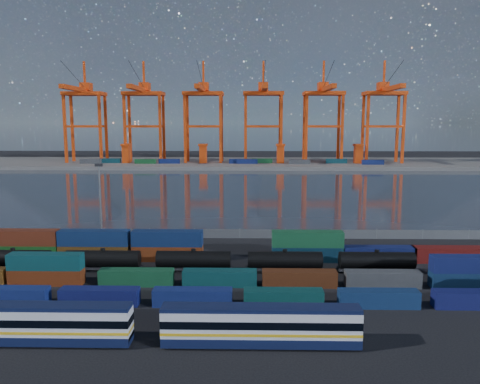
{
  "coord_description": "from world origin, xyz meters",
  "views": [
    {
      "loc": [
        2.1,
        -72.42,
        25.18
      ],
      "look_at": [
        0.0,
        30.0,
        10.0
      ],
      "focal_mm": 35.0,
      "sensor_mm": 36.0,
      "label": 1
    }
  ],
  "objects": [
    {
      "name": "ground",
      "position": [
        0.0,
        0.0,
        0.0
      ],
      "size": [
        700.0,
        700.0,
        0.0
      ],
      "primitive_type": "plane",
      "color": "black",
      "rests_on": "ground"
    },
    {
      "name": "container_row_north",
      "position": [
        -11.36,
        11.0,
        2.26
      ],
      "size": [
        142.87,
        2.63,
        5.61
      ],
      "color": "#101D53",
      "rests_on": "ground"
    },
    {
      "name": "yard_light_mast",
      "position": [
        -30.0,
        26.0,
        9.3
      ],
      "size": [
        1.6,
        0.4,
        16.6
      ],
      "color": "slate",
      "rests_on": "ground"
    },
    {
      "name": "waterfront_fence",
      "position": [
        -0.0,
        28.0,
        1.0
      ],
      "size": [
        160.12,
        0.12,
        2.2
      ],
      "color": "#595B5E",
      "rests_on": "ground"
    },
    {
      "name": "tanker_string",
      "position": [
        -22.88,
        4.33,
        2.01
      ],
      "size": [
        106.02,
        2.8,
        4.0
      ],
      "color": "black",
      "rests_on": "ground"
    },
    {
      "name": "distant_mountains",
      "position": [
        63.02,
        1600.0,
        220.29
      ],
      "size": [
        2470.0,
        1100.0,
        520.0
      ],
      "color": "#1E2630",
      "rests_on": "ground"
    },
    {
      "name": "gantry_cranes",
      "position": [
        -7.5,
        203.39,
        37.27
      ],
      "size": [
        198.38,
        44.89,
        60.79
      ],
      "color": "#E54110",
      "rests_on": "ground"
    },
    {
      "name": "quay_containers",
      "position": [
        -11.0,
        195.46,
        3.3
      ],
      "size": [
        172.58,
        10.99,
        2.6
      ],
      "color": "navy",
      "rests_on": "far_quay"
    },
    {
      "name": "passenger_train",
      "position": [
        -22.58,
        -22.29,
        2.39
      ],
      "size": [
        74.47,
        2.77,
        4.76
      ],
      "color": "silver",
      "rests_on": "ground"
    },
    {
      "name": "harbor_water",
      "position": [
        0.0,
        105.0,
        0.01
      ],
      "size": [
        700.0,
        700.0,
        0.0
      ],
      "primitive_type": "plane",
      "color": "#282F3A",
      "rests_on": "ground"
    },
    {
      "name": "far_quay",
      "position": [
        0.0,
        210.0,
        1.0
      ],
      "size": [
        700.0,
        70.0,
        2.0
      ],
      "primitive_type": "cube",
      "color": "#514F4C",
      "rests_on": "ground"
    },
    {
      "name": "container_row_mid",
      "position": [
        2.14,
        -2.38,
        1.66
      ],
      "size": [
        141.1,
        2.34,
        4.99
      ],
      "color": "#3A3D3F",
      "rests_on": "ground"
    },
    {
      "name": "container_row_south",
      "position": [
        3.98,
        -10.47,
        1.62
      ],
      "size": [
        126.44,
        2.23,
        4.76
      ],
      "color": "#424548",
      "rests_on": "ground"
    },
    {
      "name": "straddle_carriers",
      "position": [
        -2.5,
        200.0,
        7.82
      ],
      "size": [
        140.0,
        7.0,
        11.1
      ],
      "color": "#E54110",
      "rests_on": "far_quay"
    }
  ]
}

